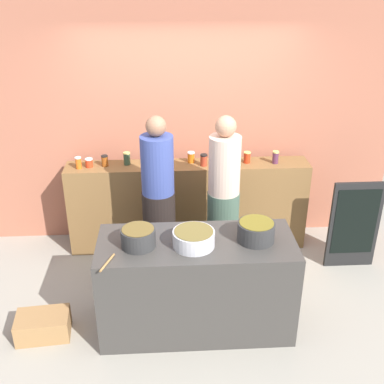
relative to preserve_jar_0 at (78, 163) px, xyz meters
The scene contains 21 objects.
ground 1.93m from the preserve_jar_0, 41.67° to the right, with size 12.00×12.00×0.00m, color gray.
storefront_wall 1.31m from the preserve_jar_0, 18.46° to the left, with size 4.80×0.12×3.00m, color #A86149.
display_shelf 1.32m from the preserve_jar_0, ahead, with size 2.70×0.36×1.03m, color brown.
prep_table 1.91m from the preserve_jar_0, 48.82° to the right, with size 1.70×0.70×0.90m, color #393633.
preserve_jar_0 is the anchor object (origin of this frame).
preserve_jar_1 0.11m from the preserve_jar_0, 17.25° to the left, with size 0.08×0.08×0.10m.
preserve_jar_2 0.28m from the preserve_jar_0, 10.37° to the left, with size 0.07×0.07×0.12m.
preserve_jar_3 0.52m from the preserve_jar_0, ahead, with size 0.08×0.08×0.14m.
preserve_jar_4 1.23m from the preserve_jar_0, ahead, with size 0.08×0.08×0.12m.
preserve_jar_5 1.36m from the preserve_jar_0, ahead, with size 0.08×0.08×0.13m.
preserve_jar_6 1.70m from the preserve_jar_0, ahead, with size 0.07×0.07×0.11m.
preserve_jar_7 1.84m from the preserve_jar_0, ahead, with size 0.08×0.08×0.13m.
preserve_jar_8 2.15m from the preserve_jar_0, ahead, with size 0.07×0.07×0.14m.
cooking_pot_left 1.56m from the preserve_jar_0, 63.45° to the right, with size 0.29×0.29×0.17m.
cooking_pot_center 1.83m from the preserve_jar_0, 50.75° to the right, with size 0.35×0.35×0.14m.
cooking_pot_right 2.17m from the preserve_jar_0, 38.79° to the right, with size 0.32×0.32×0.17m.
wooden_spoon 1.71m from the preserve_jar_0, 74.37° to the right, with size 0.02×0.02×0.25m, color #9E703D.
cook_with_tongs 1.04m from the preserve_jar_0, 31.11° to the right, with size 0.34×0.34×1.75m.
cook_in_cap 1.63m from the preserve_jar_0, 19.88° to the right, with size 0.33×0.33×1.75m.
bread_crate 1.74m from the preserve_jar_0, 97.78° to the right, with size 0.46×0.30×0.22m, color #9A7043.
chalkboard_sign 3.03m from the preserve_jar_0, ahead, with size 0.54×0.05×1.01m.
Camera 1 is at (-0.24, -3.73, 3.03)m, focal length 44.28 mm.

